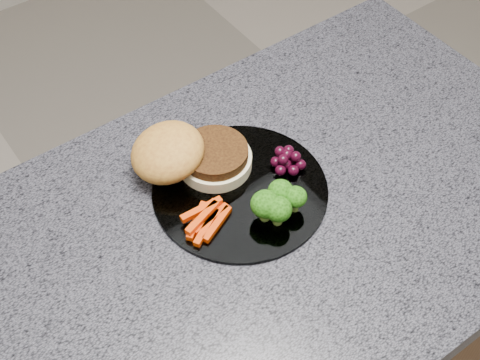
# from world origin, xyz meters

# --- Properties ---
(countertop) EXTENTS (1.20, 0.60, 0.04)m
(countertop) POSITION_xyz_m (0.00, 0.00, 0.88)
(countertop) COLOR #4F4E58
(countertop) RESTS_ON island_cabinet
(plate) EXTENTS (0.26, 0.26, 0.01)m
(plate) POSITION_xyz_m (0.10, 0.06, 0.90)
(plate) COLOR white
(plate) RESTS_ON countertop
(burger) EXTENTS (0.20, 0.18, 0.06)m
(burger) POSITION_xyz_m (0.05, 0.14, 0.93)
(burger) COLOR beige
(burger) RESTS_ON plate
(carrot_sticks) EXTENTS (0.08, 0.06, 0.02)m
(carrot_sticks) POSITION_xyz_m (0.02, 0.04, 0.91)
(carrot_sticks) COLOR #E03803
(carrot_sticks) RESTS_ON plate
(broccoli) EXTENTS (0.08, 0.06, 0.05)m
(broccoli) POSITION_xyz_m (0.11, -0.01, 0.93)
(broccoli) COLOR olive
(broccoli) RESTS_ON plate
(grape_bunch) EXTENTS (0.05, 0.05, 0.03)m
(grape_bunch) POSITION_xyz_m (0.18, 0.05, 0.92)
(grape_bunch) COLOR black
(grape_bunch) RESTS_ON plate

